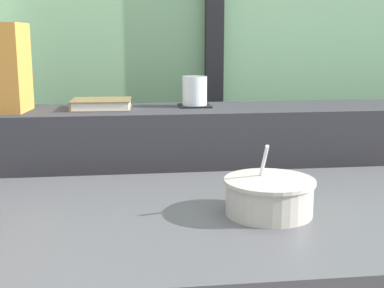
% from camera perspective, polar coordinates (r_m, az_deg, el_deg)
% --- Properties ---
extents(dark_console_ledge, '(2.80, 0.28, 0.86)m').
position_cam_1_polar(dark_console_ledge, '(1.77, 0.57, -9.92)').
color(dark_console_ledge, '#2D2D33').
rests_on(dark_console_ledge, ground).
extents(breakfast_table, '(1.12, 0.69, 0.70)m').
position_cam_1_polar(breakfast_table, '(1.20, 3.91, -12.24)').
color(breakfast_table, '#414145').
rests_on(breakfast_table, ground).
extents(coaster_square, '(0.10, 0.10, 0.00)m').
position_cam_1_polar(coaster_square, '(1.69, 0.28, 4.19)').
color(coaster_square, black).
rests_on(coaster_square, dark_console_ledge).
extents(juice_glass, '(0.08, 0.08, 0.09)m').
position_cam_1_polar(juice_glass, '(1.68, 0.29, 5.71)').
color(juice_glass, white).
rests_on(juice_glass, coaster_square).
extents(closed_book, '(0.19, 0.16, 0.03)m').
position_cam_1_polar(closed_book, '(1.65, -9.88, 4.31)').
color(closed_book, brown).
rests_on(closed_book, dark_console_ledge).
extents(soup_bowl, '(0.20, 0.20, 0.16)m').
position_cam_1_polar(soup_bowl, '(1.14, 8.39, -5.74)').
color(soup_bowl, '#BCB7A8').
rests_on(soup_bowl, breakfast_table).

